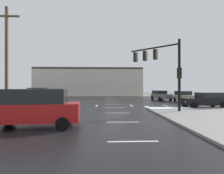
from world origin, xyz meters
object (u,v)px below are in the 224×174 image
at_px(sedan_tan, 184,96).
at_px(suv_red, 34,107).
at_px(traffic_signal_mast, 161,63).
at_px(utility_pole_mid, 7,57).
at_px(sedan_black, 206,100).
at_px(suv_blue, 38,93).
at_px(sedan_grey, 161,95).
at_px(sedan_white, 25,98).
at_px(sedan_navy, 41,100).

distance_m(sedan_tan, suv_red, 22.06).
relative_size(traffic_signal_mast, utility_pole_mid, 0.67).
relative_size(sedan_black, utility_pole_mid, 0.51).
bearing_deg(suv_blue, sedan_grey, -6.71).
bearing_deg(sedan_white, sedan_grey, -69.14).
height_order(sedan_white, sedan_black, same).
height_order(sedan_tan, sedan_grey, same).
distance_m(sedan_white, sedan_tan, 21.39).
bearing_deg(sedan_navy, sedan_tan, 114.00).
xyz_separation_m(suv_blue, utility_pole_mid, (4.04, -18.95, 3.64)).
relative_size(traffic_signal_mast, sedan_grey, 1.30).
height_order(sedan_black, suv_red, suv_red).
relative_size(sedan_grey, suv_blue, 0.94).
distance_m(traffic_signal_mast, sedan_navy, 12.69).
bearing_deg(suv_red, traffic_signal_mast, -148.30).
height_order(suv_red, suv_blue, same).
bearing_deg(sedan_white, suv_red, -154.46).
bearing_deg(sedan_tan, suv_blue, -107.79).
bearing_deg(utility_pole_mid, suv_red, -53.48).
xyz_separation_m(sedan_grey, suv_red, (-13.06, -20.24, 0.24)).
bearing_deg(sedan_black, sedan_navy, -6.26).
xyz_separation_m(traffic_signal_mast, suv_red, (-8.91, -6.52, -3.23)).
bearing_deg(utility_pole_mid, sedan_tan, 26.29).
xyz_separation_m(sedan_black, sedan_navy, (-17.02, 1.11, 0.00)).
relative_size(sedan_tan, sedan_black, 1.00).
height_order(traffic_signal_mast, sedan_navy, traffic_signal_mast).
bearing_deg(suv_red, sedan_tan, -137.96).
height_order(sedan_tan, suv_red, suv_red).
bearing_deg(utility_pole_mid, suv_blue, 102.04).
distance_m(traffic_signal_mast, sedan_black, 6.60).
height_order(sedan_white, sedan_tan, same).
xyz_separation_m(sedan_tan, utility_pole_mid, (-19.79, -9.78, 3.88)).
relative_size(sedan_black, suv_blue, 0.92).
bearing_deg(suv_blue, sedan_black, -29.97).
relative_size(sedan_navy, utility_pole_mid, 0.51).
xyz_separation_m(sedan_black, suv_red, (-14.14, -8.57, 0.24)).
bearing_deg(sedan_black, sedan_grey, -87.23).
height_order(sedan_navy, utility_pole_mid, utility_pole_mid).
distance_m(sedan_white, suv_blue, 12.05).
relative_size(sedan_black, suv_red, 0.93).
distance_m(traffic_signal_mast, utility_pole_mid, 13.54).
relative_size(traffic_signal_mast, sedan_tan, 1.31).
bearing_deg(sedan_navy, sedan_white, -134.79).
bearing_deg(traffic_signal_mast, suv_red, 82.22).
relative_size(sedan_black, sedan_navy, 0.99).
relative_size(traffic_signal_mast, suv_red, 1.23).
distance_m(sedan_navy, utility_pole_mid, 5.48).
xyz_separation_m(sedan_black, suv_blue, (-22.80, 16.61, 0.24)).
relative_size(sedan_tan, suv_blue, 0.93).
distance_m(traffic_signal_mast, suv_red, 11.51).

